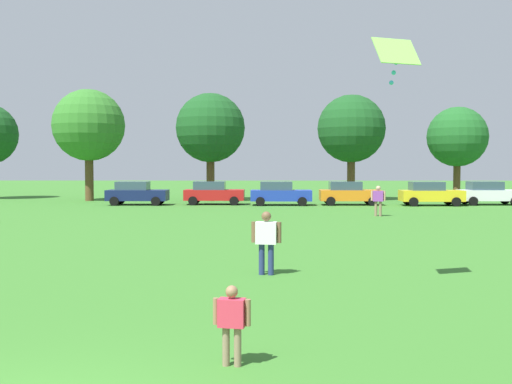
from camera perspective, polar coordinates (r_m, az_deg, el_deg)
The scene contains 15 objects.
ground_plane at distance 36.13m, azimuth -3.31°, elevation -1.94°, with size 160.00×160.00×0.00m, color #387528.
child_kite_flyer at distance 8.48m, azimuth -2.32°, elevation -11.90°, with size 0.53×0.27×1.13m.
adult_bystander at distance 15.32m, azimuth 0.99°, elevation -4.32°, with size 0.77×0.37×1.62m.
bystander_near_trees at distance 33.92m, azimuth 11.53°, elevation -0.58°, with size 0.78×0.44×1.69m.
kite at distance 13.89m, azimuth 13.14°, elevation 12.59°, with size 1.10×0.77×1.06m.
parked_car_navy_0 at distance 43.73m, azimuth -11.30°, elevation -0.10°, with size 4.30×2.02×1.68m.
parked_car_red_1 at distance 43.45m, azimuth -4.08°, elevation -0.07°, with size 4.30×2.02×1.68m.
parked_car_blue_2 at distance 42.60m, azimuth 2.28°, elevation -0.12°, with size 4.30×2.02×1.68m.
parked_car_orange_3 at distance 43.33m, azimuth 8.81°, elevation -0.10°, with size 4.30×2.02×1.68m.
parked_car_yellow_4 at distance 43.89m, azimuth 16.21°, elevation -0.14°, with size 4.30×2.02×1.68m.
parked_car_white_5 at distance 46.05m, azimuth 21.20°, elevation -0.09°, with size 4.30×2.02×1.68m.
tree_left at distance 49.95m, azimuth -15.61°, elevation 6.10°, with size 5.72×5.72×8.91m.
tree_center at distance 48.18m, azimuth -4.36°, elevation 6.06°, with size 5.52×5.52×8.60m.
tree_right at distance 49.54m, azimuth 9.05°, elevation 5.93°, with size 5.51×5.51×8.58m.
tree_far_right at distance 52.05m, azimuth 18.59°, elevation 4.97°, with size 4.91×4.91×7.65m.
Camera 1 is at (2.73, -5.92, 2.77)m, focal length 42.10 mm.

